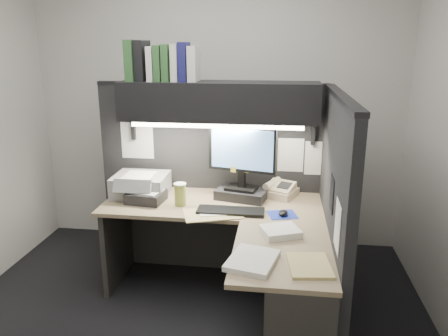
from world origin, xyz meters
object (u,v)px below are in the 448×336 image
(keyboard, at_px, (231,211))
(notebook_stack, at_px, (146,197))
(coffee_cup, at_px, (180,195))
(overhead_shelf, at_px, (219,101))
(monitor, at_px, (242,171))
(desk, at_px, (247,274))
(telephone, at_px, (280,190))
(printer, at_px, (141,185))

(keyboard, relative_size, notebook_stack, 1.80)
(notebook_stack, bearing_deg, coffee_cup, -7.97)
(overhead_shelf, distance_m, monitor, 0.57)
(desk, xyz_separation_m, keyboard, (-0.16, 0.37, 0.30))
(monitor, bearing_deg, keyboard, -85.77)
(desk, height_order, telephone, telephone)
(printer, height_order, notebook_stack, printer)
(monitor, bearing_deg, coffee_cup, -141.70)
(coffee_cup, xyz_separation_m, printer, (-0.37, 0.19, 0.00))
(desk, distance_m, printer, 1.21)
(overhead_shelf, distance_m, telephone, 0.88)
(monitor, height_order, notebook_stack, monitor)
(overhead_shelf, height_order, notebook_stack, overhead_shelf)
(monitor, height_order, telephone, monitor)
(keyboard, height_order, coffee_cup, coffee_cup)
(overhead_shelf, relative_size, notebook_stack, 5.61)
(desk, relative_size, overhead_shelf, 1.10)
(desk, xyz_separation_m, printer, (-0.94, 0.67, 0.37))
(notebook_stack, bearing_deg, telephone, 14.72)
(desk, xyz_separation_m, overhead_shelf, (-0.30, 0.75, 1.06))
(coffee_cup, height_order, notebook_stack, coffee_cup)
(overhead_shelf, xyz_separation_m, keyboard, (0.14, -0.38, -0.76))
(desk, bearing_deg, monitor, 98.90)
(keyboard, distance_m, coffee_cup, 0.42)
(coffee_cup, bearing_deg, monitor, 24.74)
(coffee_cup, bearing_deg, desk, -40.19)
(keyboard, xyz_separation_m, coffee_cup, (-0.40, 0.10, 0.07))
(notebook_stack, bearing_deg, desk, -31.29)
(printer, bearing_deg, keyboard, -21.44)
(monitor, bearing_deg, overhead_shelf, 174.14)
(overhead_shelf, height_order, telephone, overhead_shelf)
(desk, height_order, notebook_stack, notebook_stack)
(desk, relative_size, notebook_stack, 6.16)
(monitor, xyz_separation_m, telephone, (0.31, 0.11, -0.19))
(desk, height_order, overhead_shelf, overhead_shelf)
(keyboard, distance_m, printer, 0.83)
(keyboard, bearing_deg, printer, 159.15)
(telephone, xyz_separation_m, notebook_stack, (-1.05, -0.28, -0.01))
(monitor, bearing_deg, printer, -165.28)
(overhead_shelf, height_order, printer, overhead_shelf)
(keyboard, bearing_deg, notebook_stack, 168.25)
(monitor, height_order, coffee_cup, monitor)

